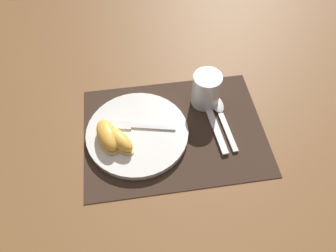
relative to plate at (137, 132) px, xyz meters
The scene contains 9 objects.
ground_plane 0.10m from the plate, ahead, with size 3.00×3.00×0.00m, color brown.
placemat 0.10m from the plate, ahead, with size 0.47×0.35×0.00m.
plate is the anchor object (origin of this frame).
juice_glass 0.22m from the plate, 23.13° to the left, with size 0.08×0.08×0.10m.
knife 0.21m from the plate, ahead, with size 0.03×0.21×0.01m.
spoon 0.23m from the plate, ahead, with size 0.04×0.19×0.01m.
fork 0.02m from the plate, 109.16° to the left, with size 0.19×0.06×0.00m.
citrus_wedge_0 0.08m from the plate, 166.83° to the right, with size 0.08×0.11×0.04m.
citrus_wedge_1 0.06m from the plate, 148.11° to the right, with size 0.10×0.11×0.04m.
Camera 1 is at (-0.09, -0.49, 0.71)m, focal length 35.00 mm.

